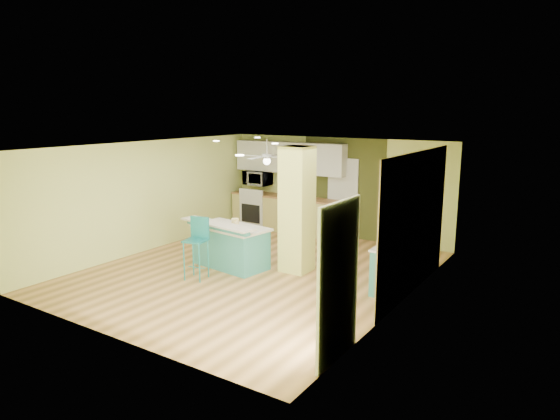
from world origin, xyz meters
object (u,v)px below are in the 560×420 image
object	(u,v)px
peninsula	(230,245)
fruit_bowl	(302,197)
bar_stool	(198,238)
side_counter	(397,266)
canister	(235,223)

from	to	relation	value
peninsula	fruit_bowl	xyz separation A→B (m)	(-0.14, 3.14, 0.52)
bar_stool	side_counter	xyz separation A→B (m)	(3.41, 1.49, -0.37)
side_counter	peninsula	bearing A→B (deg)	-169.52
fruit_bowl	canister	xyz separation A→B (m)	(0.26, -3.10, -0.04)
peninsula	canister	world-z (taller)	canister
bar_stool	canister	size ratio (longest dim) A/B	6.86
side_counter	fruit_bowl	world-z (taller)	fruit_bowl
peninsula	fruit_bowl	bearing A→B (deg)	100.53
bar_stool	fruit_bowl	size ratio (longest dim) A/B	3.84
side_counter	fruit_bowl	size ratio (longest dim) A/B	4.24
fruit_bowl	canister	distance (m)	3.11
canister	fruit_bowl	bearing A→B (deg)	94.77
bar_stool	canister	distance (m)	0.94
bar_stool	fruit_bowl	world-z (taller)	bar_stool
bar_stool	canister	xyz separation A→B (m)	(0.19, 0.91, 0.14)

